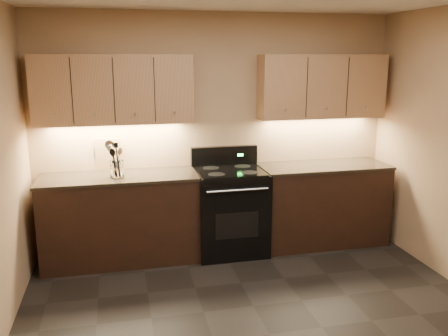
{
  "coord_description": "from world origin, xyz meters",
  "views": [
    {
      "loc": [
        -1.08,
        -3.16,
        2.13
      ],
      "look_at": [
        -0.04,
        1.45,
        1.01
      ],
      "focal_mm": 38.0,
      "sensor_mm": 36.0,
      "label": 1
    }
  ],
  "objects": [
    {
      "name": "floor",
      "position": [
        0.0,
        0.0,
        0.0
      ],
      "size": [
        4.0,
        4.0,
        0.0
      ],
      "primitive_type": "plane",
      "color": "black",
      "rests_on": "ground"
    },
    {
      "name": "wall_back",
      "position": [
        0.0,
        2.0,
        1.3
      ],
      "size": [
        4.0,
        0.04,
        2.6
      ],
      "primitive_type": "cube",
      "color": "tan",
      "rests_on": "ground"
    },
    {
      "name": "counter_left",
      "position": [
        -1.1,
        1.7,
        0.47
      ],
      "size": [
        1.62,
        0.62,
        0.93
      ],
      "color": "black",
      "rests_on": "ground"
    },
    {
      "name": "counter_right",
      "position": [
        1.18,
        1.7,
        0.47
      ],
      "size": [
        1.46,
        0.62,
        0.93
      ],
      "color": "black",
      "rests_on": "ground"
    },
    {
      "name": "stove",
      "position": [
        0.08,
        1.68,
        0.48
      ],
      "size": [
        0.76,
        0.68,
        1.14
      ],
      "color": "black",
      "rests_on": "ground"
    },
    {
      "name": "upper_cab_left",
      "position": [
        -1.1,
        1.85,
        1.8
      ],
      "size": [
        1.6,
        0.3,
        0.7
      ],
      "primitive_type": "cube",
      "color": "tan",
      "rests_on": "wall_back"
    },
    {
      "name": "upper_cab_right",
      "position": [
        1.18,
        1.85,
        1.8
      ],
      "size": [
        1.44,
        0.3,
        0.7
      ],
      "primitive_type": "cube",
      "color": "tan",
      "rests_on": "wall_back"
    },
    {
      "name": "outlet_plate",
      "position": [
        -1.3,
        1.99,
        1.12
      ],
      "size": [
        0.08,
        0.01,
        0.12
      ],
      "primitive_type": "cube",
      "color": "#B2B5BA",
      "rests_on": "wall_back"
    },
    {
      "name": "utensil_crock",
      "position": [
        -1.11,
        1.65,
        1.01
      ],
      "size": [
        0.17,
        0.17,
        0.17
      ],
      "color": "white",
      "rests_on": "counter_left"
    },
    {
      "name": "cutting_board",
      "position": [
        -1.19,
        1.98,
        1.1
      ],
      "size": [
        0.28,
        0.07,
        0.35
      ],
      "primitive_type": "cube",
      "rotation": [
        0.09,
        0.0,
        -0.09
      ],
      "color": "tan",
      "rests_on": "counter_left"
    },
    {
      "name": "wooden_spoon",
      "position": [
        -1.15,
        1.63,
        1.09
      ],
      "size": [
        0.15,
        0.12,
        0.3
      ],
      "primitive_type": null,
      "rotation": [
        -0.09,
        0.34,
        0.31
      ],
      "color": "tan",
      "rests_on": "utensil_crock"
    },
    {
      "name": "black_spoon",
      "position": [
        -1.11,
        1.67,
        1.1
      ],
      "size": [
        0.1,
        0.15,
        0.31
      ],
      "primitive_type": null,
      "rotation": [
        0.31,
        -0.1,
        -0.1
      ],
      "color": "black",
      "rests_on": "utensil_crock"
    },
    {
      "name": "black_turner",
      "position": [
        -1.09,
        1.63,
        1.12
      ],
      "size": [
        0.11,
        0.12,
        0.36
      ],
      "primitive_type": null,
      "rotation": [
        -0.08,
        -0.04,
        0.22
      ],
      "color": "black",
      "rests_on": "utensil_crock"
    },
    {
      "name": "steel_spatula",
      "position": [
        -1.08,
        1.65,
        1.12
      ],
      "size": [
        0.21,
        0.14,
        0.36
      ],
      "primitive_type": null,
      "rotation": [
        0.2,
        -0.27,
        -0.38
      ],
      "color": "silver",
      "rests_on": "utensil_crock"
    },
    {
      "name": "steel_skimmer",
      "position": [
        -1.08,
        1.64,
        1.12
      ],
      "size": [
        0.19,
        0.14,
        0.37
      ],
      "primitive_type": null,
      "rotation": [
        -0.13,
        -0.3,
        -0.01
      ],
      "color": "silver",
      "rests_on": "utensil_crock"
    }
  ]
}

